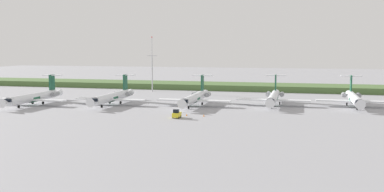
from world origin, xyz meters
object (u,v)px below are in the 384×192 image
Objects in this scene: regional_jet_fourth at (273,97)px; safety_cone_mid_marker at (187,115)px; safety_cone_rear_marker at (204,115)px; regional_jet_fifth at (354,98)px; regional_jet_nearest at (34,97)px; safety_cone_front_marker at (177,114)px; regional_jet_second at (113,97)px; regional_jet_third at (195,98)px; antenna_mast at (152,69)px; baggage_tug at (177,114)px.

regional_jet_fourth is 34.89m from safety_cone_mid_marker.
regional_jet_fourth is 56.36× the size of safety_cone_rear_marker.
regional_jet_fourth is 1.00× the size of regional_jet_fifth.
regional_jet_nearest is at bearing 170.08° from safety_cone_rear_marker.
safety_cone_mid_marker is at bearing -4.34° from safety_cone_front_marker.
regional_jet_second is at bearing 16.34° from regional_jet_nearest.
regional_jet_third is 56.36× the size of safety_cone_front_marker.
regional_jet_second is 1.37× the size of antenna_mast.
regional_jet_second is 31.11m from safety_cone_front_marker.
regional_jet_third reaches higher than baggage_tug.
regional_jet_fourth is 1.37× the size of antenna_mast.
safety_cone_mid_marker and safety_cone_rear_marker have the same top height.
regional_jet_third is 9.69× the size of baggage_tug.
regional_jet_second reaches higher than baggage_tug.
safety_cone_front_marker is at bearing -147.63° from regional_jet_fifth.
safety_cone_front_marker is at bearing -11.16° from regional_jet_nearest.
regional_jet_fourth is at bearing -172.75° from regional_jet_fifth.
regional_jet_third is 56.36× the size of safety_cone_mid_marker.
safety_cone_rear_marker is at bearing -70.26° from regional_jet_third.
safety_cone_mid_marker is at bearing -62.96° from antenna_mast.
safety_cone_mid_marker is (-45.43, -30.82, -2.26)m from regional_jet_fifth.
baggage_tug is (-22.61, -31.94, -1.53)m from regional_jet_fourth.
safety_cone_front_marker is (49.85, -9.84, -2.26)m from regional_jet_nearest.
regional_jet_fourth is at bearing 16.61° from regional_jet_third.
safety_cone_mid_marker is at bearing -10.80° from regional_jet_nearest.
regional_jet_fourth is 32.27m from safety_cone_rear_marker.
safety_cone_mid_marker is at bearing -145.84° from regional_jet_fifth.
baggage_tug is 4.67m from safety_cone_front_marker.
regional_jet_third is 22.02m from safety_cone_rear_marker.
regional_jet_third is 1.00× the size of regional_jet_fifth.
baggage_tug is at bearing -73.69° from safety_cone_front_marker.
baggage_tug is (51.15, -14.26, -1.53)m from regional_jet_nearest.
regional_jet_second is 56.36× the size of safety_cone_front_marker.
regional_jet_third reaches higher than safety_cone_rear_marker.
antenna_mast reaches higher than safety_cone_mid_marker.
regional_jet_second is at bearing -172.15° from regional_jet_third.
regional_jet_nearest is 58.30m from safety_cone_rear_marker.
antenna_mast is at bearing 148.13° from regional_jet_fourth.
regional_jet_nearest is 24.77m from regional_jet_second.
regional_jet_nearest reaches higher than baggage_tug.
regional_jet_third is at bearing 11.95° from regional_jet_nearest.
baggage_tug is (27.38, -21.23, -1.53)m from regional_jet_second.
regional_jet_second is 51.12m from regional_jet_fourth.
regional_jet_fifth reaches higher than safety_cone_front_marker.
regional_jet_third is 1.37× the size of antenna_mast.
regional_jet_nearest is 100.31m from regional_jet_fifth.
regional_jet_nearest is 1.00× the size of regional_jet_second.
regional_jet_second reaches higher than safety_cone_rear_marker.
regional_jet_nearest and regional_jet_fourth have the same top height.
regional_jet_nearest reaches higher than safety_cone_rear_marker.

